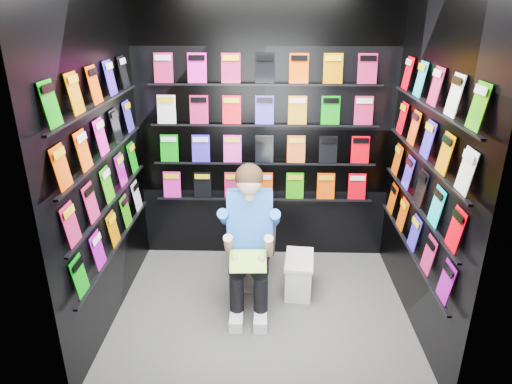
{
  "coord_description": "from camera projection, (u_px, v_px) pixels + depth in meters",
  "views": [
    {
      "loc": [
        0.04,
        -3.16,
        2.35
      ],
      "look_at": [
        -0.05,
        0.15,
        1.01
      ],
      "focal_mm": 32.0,
      "sensor_mm": 36.0,
      "label": 1
    }
  ],
  "objects": [
    {
      "name": "floor",
      "position": [
        262.0,
        311.0,
        3.81
      ],
      "size": [
        2.4,
        2.4,
        0.0
      ],
      "primitive_type": "plane",
      "color": "#575755",
      "rests_on": "ground"
    },
    {
      "name": "wall_back",
      "position": [
        264.0,
        130.0,
        4.25
      ],
      "size": [
        2.4,
        0.04,
        2.6
      ],
      "primitive_type": "cube",
      "color": "black",
      "rests_on": "floor"
    },
    {
      "name": "wall_front",
      "position": [
        260.0,
        223.0,
        2.4
      ],
      "size": [
        2.4,
        0.04,
        2.6
      ],
      "primitive_type": "cube",
      "color": "black",
      "rests_on": "floor"
    },
    {
      "name": "wall_left",
      "position": [
        100.0,
        162.0,
        3.36
      ],
      "size": [
        0.04,
        2.0,
        2.6
      ],
      "primitive_type": "cube",
      "color": "black",
      "rests_on": "floor"
    },
    {
      "name": "wall_right",
      "position": [
        429.0,
        165.0,
        3.3
      ],
      "size": [
        0.04,
        2.0,
        2.6
      ],
      "primitive_type": "cube",
      "color": "black",
      "rests_on": "floor"
    },
    {
      "name": "comics_back",
      "position": [
        264.0,
        130.0,
        4.22
      ],
      "size": [
        2.1,
        0.06,
        1.37
      ],
      "primitive_type": null,
      "color": "#F50011",
      "rests_on": "wall_back"
    },
    {
      "name": "comics_left",
      "position": [
        104.0,
        161.0,
        3.36
      ],
      "size": [
        0.06,
        1.7,
        1.37
      ],
      "primitive_type": null,
      "color": "#F50011",
      "rests_on": "wall_left"
    },
    {
      "name": "comics_right",
      "position": [
        425.0,
        164.0,
        3.29
      ],
      "size": [
        0.06,
        1.7,
        1.37
      ],
      "primitive_type": null,
      "color": "#F50011",
      "rests_on": "wall_right"
    },
    {
      "name": "toilet",
      "position": [
        252.0,
        240.0,
        4.19
      ],
      "size": [
        0.45,
        0.77,
        0.73
      ],
      "primitive_type": "imported",
      "rotation": [
        0.0,
        0.0,
        3.18
      ],
      "color": "white",
      "rests_on": "floor"
    },
    {
      "name": "longbox",
      "position": [
        299.0,
        276.0,
        4.03
      ],
      "size": [
        0.26,
        0.42,
        0.3
      ],
      "primitive_type": "cube",
      "rotation": [
        0.0,
        0.0,
        -0.1
      ],
      "color": "silver",
      "rests_on": "floor"
    },
    {
      "name": "longbox_lid",
      "position": [
        299.0,
        260.0,
        3.97
      ],
      "size": [
        0.28,
        0.44,
        0.03
      ],
      "primitive_type": "cube",
      "rotation": [
        0.0,
        0.0,
        -0.1
      ],
      "color": "silver",
      "rests_on": "longbox"
    },
    {
      "name": "reader",
      "position": [
        250.0,
        220.0,
        3.7
      ],
      "size": [
        0.53,
        0.75,
        1.34
      ],
      "primitive_type": null,
      "rotation": [
        0.0,
        0.0,
        0.04
      ],
      "color": "blue",
      "rests_on": "toilet"
    },
    {
      "name": "held_comic",
      "position": [
        248.0,
        261.0,
        3.44
      ],
      "size": [
        0.28,
        0.17,
        0.12
      ],
      "primitive_type": "cube",
      "rotation": [
        -0.96,
        0.0,
        0.04
      ],
      "color": "green",
      "rests_on": "reader"
    }
  ]
}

